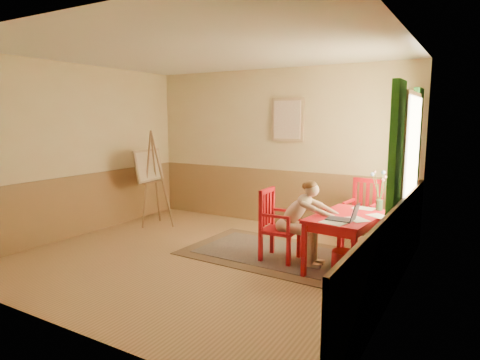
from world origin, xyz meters
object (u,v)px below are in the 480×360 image
Objects in this scene: laptop at (345,217)px; easel at (150,169)px; table at (347,222)px; figure at (300,218)px; chair_back at (363,214)px; chair_left at (277,225)px.

easel reaches higher than laptop.
table is 0.74× the size of easel.
easel reaches higher than figure.
chair_back is 0.60× the size of easel.
laptop is (0.98, -0.19, 0.27)m from chair_left.
figure is at bearing -116.24° from chair_back.
easel is at bearing 168.44° from laptop.
figure reaches higher than chair_left.
table is 0.60m from figure.
figure reaches higher than table.
table is 1.02m from chair_back.
chair_left is 0.57× the size of easel.
chair_left is 2.89m from easel.
laptop is at bearing -11.20° from chair_left.
table is at bearing 9.21° from figure.
laptop is (0.06, -0.31, 0.13)m from table.
chair_left is (-0.92, -0.11, -0.14)m from table.
easel is (-3.71, 0.46, 0.39)m from table.
easel is (-3.12, 0.56, 0.39)m from figure.
chair_back is at bearing 63.76° from figure.
chair_back is 1.25m from figure.
figure is (-0.55, -1.11, 0.11)m from chair_back.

